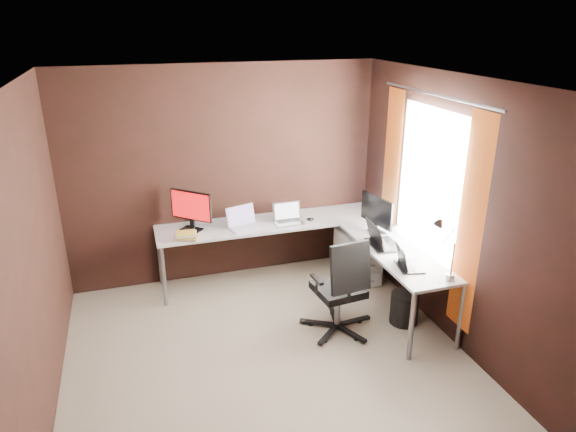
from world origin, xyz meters
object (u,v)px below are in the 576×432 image
object	(u,v)px
monitor_right	(377,212)
laptop_black_big	(380,241)
drawer_pedestal	(358,257)
laptop_white	(244,223)
laptop_silver	(288,218)
wastebasket	(404,308)
book_stack	(186,236)
laptop_black_small	(406,263)
office_chair	(340,304)
monitor_left	(191,208)
desk_lamp	(444,242)

from	to	relation	value
monitor_right	laptop_black_big	xyz separation A→B (m)	(-0.11, -0.33, -0.18)
drawer_pedestal	laptop_white	size ratio (longest dim) A/B	1.46
laptop_silver	monitor_right	bearing A→B (deg)	-36.14
laptop_white	wastebasket	bearing A→B (deg)	-60.26
book_stack	wastebasket	world-z (taller)	book_stack
laptop_black_small	office_chair	world-z (taller)	office_chair
monitor_left	book_stack	xyz separation A→B (m)	(-0.10, -0.24, -0.22)
drawer_pedestal	wastebasket	distance (m)	1.01
book_stack	monitor_left	bearing A→B (deg)	67.37
monitor_left	laptop_white	bearing A→B (deg)	32.48
monitor_left	laptop_black_small	size ratio (longest dim) A/B	1.28
laptop_white	wastebasket	distance (m)	1.98
drawer_pedestal	wastebasket	bearing A→B (deg)	-85.99
laptop_black_big	desk_lamp	xyz separation A→B (m)	(0.20, -0.80, 0.30)
desk_lamp	laptop_white	bearing A→B (deg)	112.14
office_chair	wastebasket	size ratio (longest dim) A/B	3.10
monitor_right	desk_lamp	xyz separation A→B (m)	(0.09, -1.12, 0.11)
laptop_black_big	laptop_black_small	xyz separation A→B (m)	(0.01, -0.51, -0.01)
monitor_right	wastebasket	world-z (taller)	monitor_right
drawer_pedestal	monitor_left	bearing A→B (deg)	168.20
laptop_white	desk_lamp	bearing A→B (deg)	-67.32
office_chair	laptop_black_big	bearing A→B (deg)	21.91
laptop_white	book_stack	size ratio (longest dim) A/B	1.51
monitor_right	desk_lamp	world-z (taller)	desk_lamp
monitor_left	office_chair	bearing A→B (deg)	-3.95
laptop_white	laptop_black_big	xyz separation A→B (m)	(1.24, -0.92, 0.00)
drawer_pedestal	laptop_black_big	bearing A→B (deg)	-95.51
monitor_right	desk_lamp	bearing A→B (deg)	172.83
laptop_black_big	desk_lamp	distance (m)	0.87
monitor_left	laptop_white	distance (m)	0.60
laptop_white	laptop_black_big	size ratio (longest dim) A/B	0.99
drawer_pedestal	monitor_right	world-z (taller)	monitor_right
monitor_right	book_stack	bearing A→B (deg)	65.50
book_stack	wastebasket	size ratio (longest dim) A/B	0.83
monitor_right	laptop_black_big	distance (m)	0.39
desk_lamp	wastebasket	size ratio (longest dim) A/B	1.71
drawer_pedestal	laptop_black_small	bearing A→B (deg)	-92.48
monitor_left	laptop_white	xyz separation A→B (m)	(0.56, -0.10, -0.20)
drawer_pedestal	wastebasket	xyz separation A→B (m)	(0.07, -1.00, -0.14)
desk_lamp	laptop_black_big	bearing A→B (deg)	86.10
office_chair	desk_lamp	bearing A→B (deg)	-39.21
monitor_right	desk_lamp	size ratio (longest dim) A/B	0.90
drawer_pedestal	laptop_silver	size ratio (longest dim) A/B	1.82
desk_lamp	wastebasket	world-z (taller)	desk_lamp
desk_lamp	wastebasket	distance (m)	1.02
wastebasket	book_stack	bearing A→B (deg)	150.54
laptop_black_small	desk_lamp	world-z (taller)	desk_lamp
laptop_white	office_chair	world-z (taller)	office_chair
laptop_silver	book_stack	size ratio (longest dim) A/B	1.21
drawer_pedestal	monitor_right	size ratio (longest dim) A/B	1.18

